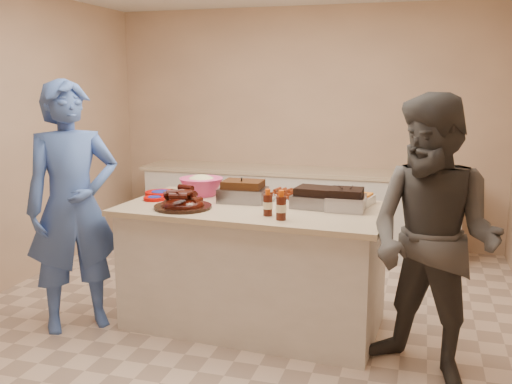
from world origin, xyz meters
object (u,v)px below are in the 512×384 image
(roasting_pan, at_px, (346,210))
(coleslaw_bowl, at_px, (202,195))
(bbq_bottle_a, at_px, (268,216))
(guest_blue, at_px, (80,325))
(mustard_bottle, at_px, (242,204))
(island, at_px, (254,323))
(guest_gray, at_px, (424,375))
(rib_platter, at_px, (183,208))
(bbq_bottle_b, at_px, (281,220))
(plastic_cup, at_px, (189,190))

(roasting_pan, relative_size, coleslaw_bowl, 0.76)
(bbq_bottle_a, distance_m, guest_blue, 1.76)
(mustard_bottle, bearing_deg, guest_blue, -157.54)
(island, relative_size, guest_gray, 1.10)
(roasting_pan, distance_m, guest_blue, 2.24)
(island, height_order, rib_platter, rib_platter)
(bbq_bottle_b, relative_size, plastic_cup, 2.07)
(roasting_pan, bearing_deg, guest_blue, -166.01)
(roasting_pan, relative_size, bbq_bottle_a, 1.44)
(island, bearing_deg, mustard_bottle, 154.62)
(coleslaw_bowl, bearing_deg, guest_blue, -137.03)
(bbq_bottle_b, xyz_separation_m, guest_gray, (0.99, -0.11, -0.94))
(island, height_order, bbq_bottle_b, bbq_bottle_b)
(roasting_pan, distance_m, bbq_bottle_b, 0.57)
(mustard_bottle, distance_m, plastic_cup, 0.73)
(island, xyz_separation_m, coleslaw_bowl, (-0.54, 0.28, 0.94))
(island, bearing_deg, roasting_pan, 8.58)
(guest_blue, bearing_deg, island, -24.67)
(island, xyz_separation_m, roasting_pan, (0.69, 0.06, 0.94))
(roasting_pan, height_order, plastic_cup, roasting_pan)
(bbq_bottle_b, bearing_deg, mustard_bottle, 134.52)
(plastic_cup, relative_size, guest_gray, 0.05)
(guest_gray, bearing_deg, coleslaw_bowl, -173.31)
(island, height_order, coleslaw_bowl, coleslaw_bowl)
(rib_platter, bearing_deg, plastic_cup, 109.24)
(island, xyz_separation_m, mustard_bottle, (-0.11, 0.06, 0.94))
(guest_gray, bearing_deg, plastic_cup, -175.91)
(plastic_cup, bearing_deg, guest_blue, -122.54)
(island, relative_size, roasting_pan, 7.28)
(island, height_order, plastic_cup, plastic_cup)
(roasting_pan, xyz_separation_m, bbq_bottle_b, (-0.39, -0.42, 0.00))
(roasting_pan, xyz_separation_m, coleslaw_bowl, (-1.22, 0.21, 0.00))
(bbq_bottle_a, bearing_deg, guest_blue, -173.98)
(roasting_pan, distance_m, mustard_bottle, 0.80)
(island, relative_size, coleslaw_bowl, 5.51)
(rib_platter, relative_size, bbq_bottle_b, 2.12)
(island, height_order, mustard_bottle, mustard_bottle)
(guest_blue, height_order, guest_gray, guest_gray)
(plastic_cup, distance_m, guest_gray, 2.41)
(guest_blue, bearing_deg, coleslaw_bowl, 0.12)
(rib_platter, xyz_separation_m, bbq_bottle_a, (0.67, -0.05, 0.00))
(coleslaw_bowl, distance_m, plastic_cup, 0.26)
(rib_platter, xyz_separation_m, mustard_bottle, (0.37, 0.28, 0.00))
(bbq_bottle_a, distance_m, bbq_bottle_b, 0.15)
(guest_gray, bearing_deg, mustard_bottle, -171.82)
(rib_platter, xyz_separation_m, bbq_bottle_b, (0.79, -0.14, 0.00))
(roasting_pan, relative_size, mustard_bottle, 2.28)
(mustard_bottle, bearing_deg, island, -28.64)
(plastic_cup, height_order, guest_gray, plastic_cup)
(mustard_bottle, xyz_separation_m, guest_blue, (-1.18, -0.49, -0.94))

